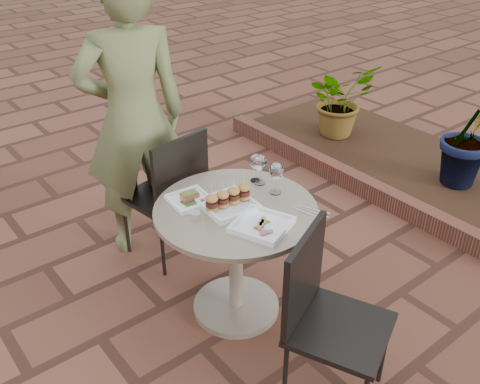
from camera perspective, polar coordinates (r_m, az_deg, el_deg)
ground at (r=3.56m, az=-2.42°, el=-9.29°), size 60.00×60.00×0.00m
cafe_table at (r=3.05m, az=-0.44°, el=-5.62°), size 0.90×0.90×0.73m
chair_far at (r=3.48m, az=-7.31°, el=0.45°), size 0.50×0.50×0.93m
chair_near at (r=2.59m, az=8.85°, el=-12.04°), size 0.58×0.58×0.93m
diner at (r=3.48m, az=-11.31°, el=7.68°), size 0.80×0.64×1.92m
plate_salmon at (r=2.97m, az=-5.36°, el=-0.76°), size 0.23×0.23×0.06m
plate_sliders at (r=2.89m, az=-1.27°, el=-0.94°), size 0.29×0.29×0.17m
plate_tuna at (r=2.74m, az=2.35°, el=-3.51°), size 0.35×0.35×0.03m
wine_glass_right at (r=2.99m, az=3.88°, el=2.17°), size 0.08×0.08×0.19m
wine_glass_mid at (r=3.11m, az=1.72°, el=3.19°), size 0.07×0.07×0.17m
wine_glass_far at (r=3.08m, az=2.17°, el=3.05°), size 0.08×0.08×0.18m
steel_ramekin at (r=2.81m, az=-4.78°, el=-2.58°), size 0.07×0.07×0.04m
cutlery_set at (r=2.90m, az=7.48°, el=-2.05°), size 0.17×0.25×0.00m
planter_curb at (r=4.63m, az=11.39°, el=1.49°), size 0.12×3.00×0.15m
mulch_bed at (r=5.15m, az=16.49°, el=3.39°), size 1.30×3.00×0.06m
potted_plant_a at (r=5.34m, az=10.60°, el=9.65°), size 0.71×0.64×0.71m
potted_plant_b at (r=4.69m, az=23.47°, el=5.69°), size 0.55×0.48×0.88m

